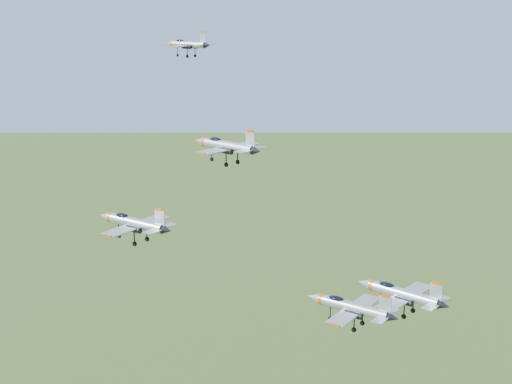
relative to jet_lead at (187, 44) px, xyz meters
The scene contains 5 objects.
jet_lead is the anchor object (origin of this frame).
jet_left_high 27.17m from the jet_lead, 34.60° to the right, with size 13.46×11.15×3.60m.
jet_right_high 40.67m from the jet_lead, 60.21° to the right, with size 13.05×10.76×3.49m.
jet_left_low 56.36m from the jet_lead, 10.65° to the right, with size 14.07×11.62×3.76m.
jet_right_low 57.61m from the jet_lead, 24.75° to the right, with size 12.61×10.39×3.37m.
Camera 1 is at (56.87, -78.82, 172.05)m, focal length 50.00 mm.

